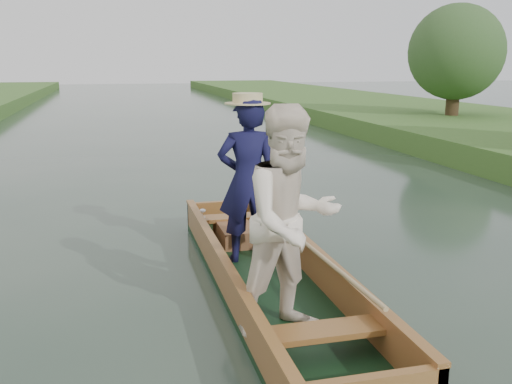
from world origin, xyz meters
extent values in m
plane|color=#283D30|center=(0.00, 0.00, 0.00)|extent=(120.00, 120.00, 0.00)
cylinder|color=#47331E|center=(9.80, 11.90, 1.15)|extent=(0.44, 0.44, 2.31)
sphere|color=#2C4D1F|center=(9.80, 11.90, 2.71)|extent=(3.18, 3.18, 3.18)
sphere|color=#2C4D1F|center=(10.40, 12.20, 2.31)|extent=(2.20, 2.20, 2.20)
cube|color=black|center=(0.00, 0.00, 0.04)|extent=(1.10, 5.00, 0.08)
cube|color=brown|center=(-0.51, 0.00, 0.24)|extent=(0.08, 5.00, 0.32)
cube|color=brown|center=(0.51, 0.00, 0.24)|extent=(0.08, 5.00, 0.32)
cube|color=brown|center=(0.00, 2.46, 0.24)|extent=(1.10, 0.08, 0.32)
cube|color=brown|center=(-0.51, 0.00, 0.42)|extent=(0.10, 5.00, 0.04)
cube|color=brown|center=(0.51, 0.00, 0.42)|extent=(0.10, 5.00, 0.04)
cube|color=brown|center=(0.00, 1.90, 0.30)|extent=(0.94, 0.30, 0.05)
cube|color=brown|center=(0.00, -1.60, 0.30)|extent=(0.94, 0.30, 0.05)
imported|color=#121137|center=(-0.05, 0.78, 1.05)|extent=(0.75, 0.53, 1.93)
cylinder|color=beige|center=(-0.05, 0.78, 1.97)|extent=(0.52, 0.52, 0.12)
imported|color=white|center=(-0.11, -1.07, 1.07)|extent=(1.13, 0.98, 1.98)
cube|color=brown|center=(0.16, 1.56, 0.19)|extent=(0.85, 0.90, 0.22)
sphere|color=tan|center=(0.41, 1.46, 0.40)|extent=(0.18, 0.18, 0.18)
sphere|color=tan|center=(0.41, 1.46, 0.53)|extent=(0.13, 0.13, 0.13)
sphere|color=tan|center=(0.36, 1.46, 0.59)|extent=(0.05, 0.05, 0.05)
sphere|color=tan|center=(0.46, 1.46, 0.59)|extent=(0.05, 0.05, 0.05)
sphere|color=tan|center=(0.41, 1.40, 0.52)|extent=(0.05, 0.05, 0.05)
sphere|color=tan|center=(0.33, 1.45, 0.42)|extent=(0.06, 0.06, 0.06)
sphere|color=tan|center=(0.49, 1.45, 0.42)|extent=(0.06, 0.06, 0.06)
sphere|color=tan|center=(0.37, 1.44, 0.32)|extent=(0.07, 0.07, 0.07)
sphere|color=tan|center=(0.45, 1.44, 0.32)|extent=(0.07, 0.07, 0.07)
cylinder|color=silver|center=(-0.42, 1.90, 0.33)|extent=(0.07, 0.07, 0.01)
cylinder|color=silver|center=(-0.42, 1.90, 0.37)|extent=(0.01, 0.01, 0.08)
ellipsoid|color=silver|center=(-0.42, 1.90, 0.43)|extent=(0.09, 0.09, 0.05)
cylinder|color=tan|center=(0.43, 0.15, 0.46)|extent=(0.04, 3.91, 0.18)
camera|label=1|loc=(-1.55, -5.52, 2.40)|focal=40.00mm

